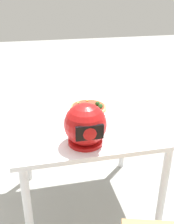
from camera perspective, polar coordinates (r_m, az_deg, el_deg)
The scene contains 5 objects.
ground_plane at distance 2.31m, azimuth -0.27°, elevation -18.41°, with size 14.00×14.00×0.00m, color #9E9E99.
dining_table at distance 1.91m, azimuth -0.31°, elevation -4.08°, with size 0.99×0.91×0.75m.
pizza_plate at distance 2.00m, azimuth 0.29°, elevation 0.58°, with size 0.32×0.32×0.01m, color white.
pizza at distance 1.99m, azimuth 0.42°, elevation 1.05°, with size 0.27×0.27×0.05m.
motorcycle_helmet at distance 1.54m, azimuth -0.34°, elevation -2.83°, with size 0.25×0.25×0.25m.
Camera 1 is at (0.35, 1.63, 1.61)m, focal length 43.15 mm.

